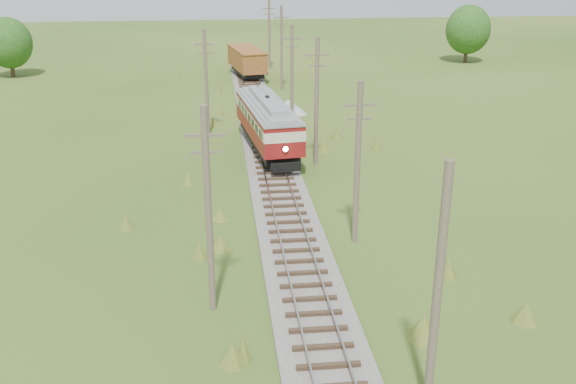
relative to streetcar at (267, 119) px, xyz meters
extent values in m
cube|color=#605B54|center=(0.00, -0.09, -2.51)|extent=(3.60, 96.00, 0.25)
cube|color=#726659|center=(-0.72, -0.09, -2.15)|extent=(0.08, 96.00, 0.17)
cube|color=#726659|center=(0.72, -0.09, -2.15)|extent=(0.08, 96.00, 0.17)
cube|color=#2D2116|center=(0.00, -0.09, -2.30)|extent=(2.40, 96.00, 0.16)
cube|color=black|center=(0.00, 0.00, -1.62)|extent=(3.65, 11.33, 0.45)
cube|color=maroon|center=(0.00, 0.00, -0.61)|extent=(4.18, 12.34, 1.11)
cube|color=beige|center=(0.00, 0.00, 0.30)|extent=(4.21, 12.41, 0.71)
cube|color=black|center=(0.00, 0.00, 0.30)|extent=(4.18, 11.87, 0.55)
cube|color=maroon|center=(0.00, 0.00, 0.80)|extent=(4.18, 12.34, 0.30)
cube|color=gray|center=(0.00, 0.00, 1.13)|extent=(4.25, 12.47, 0.38)
cube|color=gray|center=(0.00, 0.00, 1.48)|extent=(2.29, 9.16, 0.40)
sphere|color=#FFF2BF|center=(0.70, -6.09, -0.46)|extent=(0.36, 0.36, 0.36)
cylinder|color=black|center=(-0.21, 1.81, 2.62)|extent=(0.59, 4.67, 1.94)
cylinder|color=black|center=(-0.23, -4.63, -1.67)|extent=(0.21, 0.82, 0.81)
cylinder|color=black|center=(1.27, -4.46, -1.67)|extent=(0.21, 0.82, 0.81)
cylinder|color=black|center=(-1.27, 4.46, -1.67)|extent=(0.21, 0.82, 0.81)
cylinder|color=black|center=(0.23, 4.64, -1.67)|extent=(0.21, 0.82, 0.81)
cube|color=black|center=(0.00, 29.69, -1.69)|extent=(3.58, 8.13, 0.55)
cube|color=brown|center=(0.00, 29.69, -0.33)|extent=(4.28, 9.09, 2.18)
cube|color=brown|center=(0.00, 29.69, 0.82)|extent=(4.37, 9.27, 0.13)
cylinder|color=black|center=(-0.36, 26.97, -1.64)|extent=(0.28, 0.88, 0.87)
cylinder|color=black|center=(1.25, 27.25, -1.64)|extent=(0.28, 0.88, 0.87)
cylinder|color=black|center=(-1.25, 32.13, -1.64)|extent=(0.28, 0.88, 0.87)
cylinder|color=black|center=(0.36, 32.41, -1.64)|extent=(0.28, 0.88, 0.87)
cone|color=gray|center=(2.99, 12.75, -2.04)|extent=(3.16, 3.16, 1.18)
cone|color=gray|center=(3.78, 11.77, -2.29)|extent=(1.78, 1.78, 0.69)
cylinder|color=brown|center=(3.10, -29.09, 1.77)|extent=(0.30, 0.30, 8.80)
cylinder|color=brown|center=(3.30, -16.09, 1.67)|extent=(0.30, 0.30, 8.60)
cube|color=brown|center=(3.30, -16.09, 4.77)|extent=(1.60, 0.12, 0.12)
cube|color=brown|center=(3.30, -16.09, 4.07)|extent=(1.20, 0.10, 0.10)
cylinder|color=brown|center=(3.20, -3.09, 1.87)|extent=(0.30, 0.30, 9.00)
cube|color=brown|center=(3.20, -3.09, 5.17)|extent=(1.60, 0.12, 0.12)
cube|color=brown|center=(3.20, -3.09, 4.47)|extent=(1.20, 0.10, 0.10)
cylinder|color=brown|center=(3.00, 9.91, 1.57)|extent=(0.30, 0.30, 8.40)
cube|color=brown|center=(3.00, 9.91, 4.57)|extent=(1.60, 0.12, 0.12)
cube|color=brown|center=(3.00, 9.91, 3.87)|extent=(1.20, 0.10, 0.10)
cylinder|color=brown|center=(3.40, 22.91, 1.82)|extent=(0.30, 0.30, 8.90)
cube|color=brown|center=(3.40, 22.91, 5.07)|extent=(1.60, 0.12, 0.12)
cube|color=brown|center=(3.40, 22.91, 4.37)|extent=(1.20, 0.10, 0.10)
cylinder|color=brown|center=(3.20, 35.91, 1.72)|extent=(0.30, 0.30, 8.70)
cube|color=brown|center=(3.20, 35.91, 4.87)|extent=(1.60, 0.12, 0.12)
cube|color=brown|center=(3.20, 35.91, 4.17)|extent=(1.20, 0.10, 0.10)
cylinder|color=brown|center=(-4.20, -22.09, 1.87)|extent=(0.30, 0.30, 9.00)
cube|color=brown|center=(-4.20, -22.09, 5.17)|extent=(1.60, 0.12, 0.12)
cube|color=brown|center=(-4.20, -22.09, 4.47)|extent=(1.20, 0.10, 0.10)
cylinder|color=brown|center=(-4.50, 5.91, 1.67)|extent=(0.30, 0.30, 8.60)
cube|color=brown|center=(-4.50, 5.91, 4.77)|extent=(1.60, 0.12, 0.12)
cube|color=brown|center=(-4.50, 5.91, 4.07)|extent=(1.20, 0.10, 0.10)
cylinder|color=#38281C|center=(-28.00, 33.91, -1.46)|extent=(0.50, 0.50, 2.34)
ellipsoid|color=#184615|center=(-28.00, 33.91, 1.40)|extent=(5.46, 5.46, 6.01)
cylinder|color=#38281C|center=(30.00, 37.91, -1.37)|extent=(0.50, 0.50, 2.52)
ellipsoid|color=#184615|center=(30.00, 37.91, 1.71)|extent=(5.88, 5.88, 6.47)
camera|label=1|loc=(-3.66, -46.44, 12.06)|focal=40.00mm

